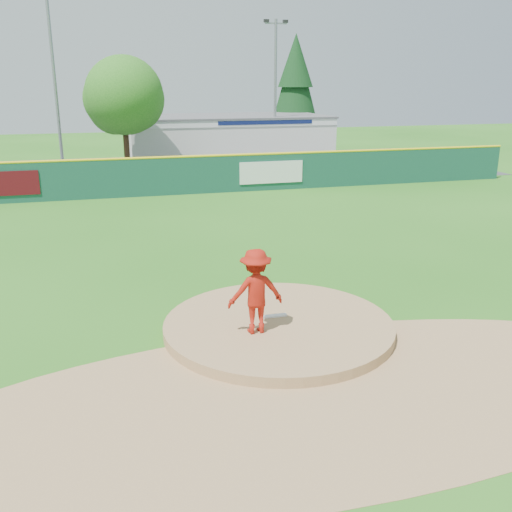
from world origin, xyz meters
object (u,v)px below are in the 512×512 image
object	(u,v)px
pitcher	(256,291)
pool_building_grp	(226,137)
light_pole_left	(54,77)
deciduous_tree	(124,103)
light_pole_right	(275,85)
van	(140,171)
conifer_tree	(295,85)

from	to	relation	value
pitcher	pool_building_grp	distance (m)	33.09
pitcher	pool_building_grp	world-z (taller)	pool_building_grp
light_pole_left	deciduous_tree	bearing A→B (deg)	-26.57
pool_building_grp	light_pole_left	size ratio (longest dim) A/B	1.38
pool_building_grp	deciduous_tree	size ratio (longest dim) A/B	2.07
light_pole_right	pitcher	bearing A→B (deg)	-108.22
van	pitcher	bearing A→B (deg)	158.74
deciduous_tree	van	bearing A→B (deg)	-79.03
pitcher	light_pole_left	bearing A→B (deg)	-78.92
van	light_pole_right	world-z (taller)	light_pole_right
light_pole_left	conifer_tree	bearing A→B (deg)	25.35
pitcher	deciduous_tree	bearing A→B (deg)	-86.93
deciduous_tree	light_pole_right	distance (m)	11.75
deciduous_tree	pool_building_grp	bearing A→B (deg)	41.16
van	conifer_tree	distance (m)	20.55
pool_building_grp	conifer_tree	xyz separation A→B (m)	(7.00, 4.01, 3.88)
pool_building_grp	light_pole_right	distance (m)	5.75
deciduous_tree	conifer_tree	size ratio (longest dim) A/B	0.77
van	deciduous_tree	bearing A→B (deg)	-12.27
pitcher	pool_building_grp	xyz separation A→B (m)	(6.68, 32.40, 0.43)
pitcher	light_pole_right	xyz separation A→B (m)	(9.68, 29.41, 4.31)
van	light_pole_left	size ratio (longest dim) A/B	0.46
conifer_tree	deciduous_tree	bearing A→B (deg)	-143.75
pool_building_grp	light_pole_left	bearing A→B (deg)	-157.40
conifer_tree	light_pole_left	world-z (taller)	light_pole_left
deciduous_tree	light_pole_right	size ratio (longest dim) A/B	0.74
pool_building_grp	van	bearing A→B (deg)	-127.36
pitcher	light_pole_left	distance (m)	28.33
conifer_tree	light_pole_left	size ratio (longest dim) A/B	0.86
van	light_pole_left	world-z (taller)	light_pole_left
pitcher	van	bearing A→B (deg)	-87.92
van	pool_building_grp	world-z (taller)	pool_building_grp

